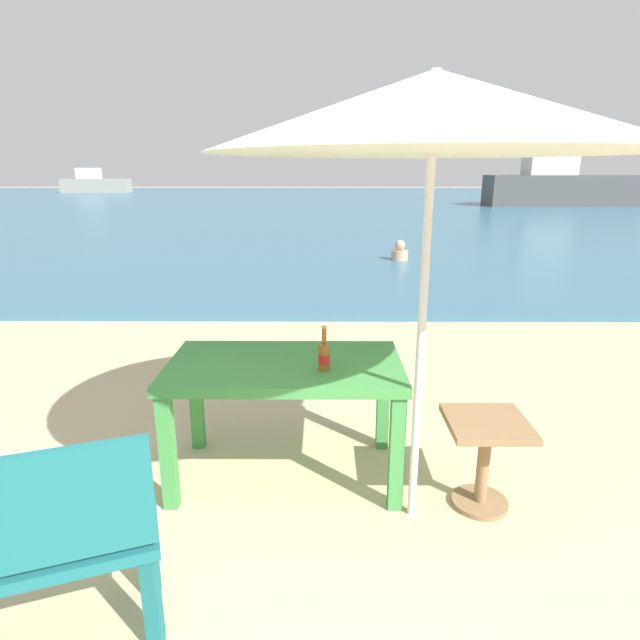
{
  "coord_description": "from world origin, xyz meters",
  "views": [
    {
      "loc": [
        -0.18,
        -1.38,
        1.87
      ],
      "look_at": [
        -0.2,
        3.0,
        0.6
      ],
      "focal_mm": 29.18,
      "sensor_mm": 36.0,
      "label": 1
    }
  ],
  "objects_px": {
    "swimmer_person": "(400,252)",
    "boat_ferry": "(558,186)",
    "patio_umbrella": "(434,113)",
    "boat_cargo_ship": "(95,184)",
    "picnic_table_green": "(285,379)",
    "beer_bottle_amber": "(324,355)",
    "side_table_wood": "(485,450)"
  },
  "relations": [
    {
      "from": "swimmer_person",
      "to": "boat_ferry",
      "type": "distance_m",
      "value": 20.13
    },
    {
      "from": "patio_umbrella",
      "to": "boat_cargo_ship",
      "type": "relative_size",
      "value": 0.43
    },
    {
      "from": "patio_umbrella",
      "to": "boat_cargo_ship",
      "type": "distance_m",
      "value": 45.49
    },
    {
      "from": "picnic_table_green",
      "to": "swimmer_person",
      "type": "distance_m",
      "value": 7.97
    },
    {
      "from": "beer_bottle_amber",
      "to": "side_table_wood",
      "type": "relative_size",
      "value": 0.49
    },
    {
      "from": "boat_ferry",
      "to": "patio_umbrella",
      "type": "bearing_deg",
      "value": -114.79
    },
    {
      "from": "patio_umbrella",
      "to": "boat_ferry",
      "type": "bearing_deg",
      "value": 65.21
    },
    {
      "from": "picnic_table_green",
      "to": "side_table_wood",
      "type": "distance_m",
      "value": 1.22
    },
    {
      "from": "beer_bottle_amber",
      "to": "side_table_wood",
      "type": "xyz_separation_m",
      "value": [
        0.9,
        -0.18,
        -0.5
      ]
    },
    {
      "from": "beer_bottle_amber",
      "to": "swimmer_person",
      "type": "height_order",
      "value": "beer_bottle_amber"
    },
    {
      "from": "beer_bottle_amber",
      "to": "boat_ferry",
      "type": "height_order",
      "value": "boat_ferry"
    },
    {
      "from": "beer_bottle_amber",
      "to": "boat_ferry",
      "type": "relative_size",
      "value": 0.04
    },
    {
      "from": "beer_bottle_amber",
      "to": "swimmer_person",
      "type": "xyz_separation_m",
      "value": [
        1.57,
        7.88,
        -0.61
      ]
    },
    {
      "from": "swimmer_person",
      "to": "boat_cargo_ship",
      "type": "height_order",
      "value": "boat_cargo_ship"
    },
    {
      "from": "side_table_wood",
      "to": "boat_cargo_ship",
      "type": "bearing_deg",
      "value": 115.46
    },
    {
      "from": "side_table_wood",
      "to": "boat_ferry",
      "type": "bearing_deg",
      "value": 65.91
    },
    {
      "from": "beer_bottle_amber",
      "to": "boat_cargo_ship",
      "type": "height_order",
      "value": "boat_cargo_ship"
    },
    {
      "from": "picnic_table_green",
      "to": "side_table_wood",
      "type": "relative_size",
      "value": 2.59
    },
    {
      "from": "patio_umbrella",
      "to": "boat_ferry",
      "type": "height_order",
      "value": "boat_ferry"
    },
    {
      "from": "picnic_table_green",
      "to": "boat_cargo_ship",
      "type": "distance_m",
      "value": 44.8
    },
    {
      "from": "swimmer_person",
      "to": "boat_cargo_ship",
      "type": "bearing_deg",
      "value": 121.48
    },
    {
      "from": "beer_bottle_amber",
      "to": "boat_ferry",
      "type": "bearing_deg",
      "value": 64.05
    },
    {
      "from": "side_table_wood",
      "to": "picnic_table_green",
      "type": "bearing_deg",
      "value": 164.57
    },
    {
      "from": "beer_bottle_amber",
      "to": "boat_cargo_ship",
      "type": "xyz_separation_m",
      "value": [
        -18.68,
        40.96,
        -0.07
      ]
    },
    {
      "from": "patio_umbrella",
      "to": "boat_cargo_ship",
      "type": "height_order",
      "value": "patio_umbrella"
    },
    {
      "from": "side_table_wood",
      "to": "patio_umbrella",
      "type": "bearing_deg",
      "value": -168.38
    },
    {
      "from": "beer_bottle_amber",
      "to": "patio_umbrella",
      "type": "bearing_deg",
      "value": -28.44
    },
    {
      "from": "patio_umbrella",
      "to": "boat_ferry",
      "type": "xyz_separation_m",
      "value": [
        11.66,
        25.25,
        -1.06
      ]
    },
    {
      "from": "patio_umbrella",
      "to": "side_table_wood",
      "type": "distance_m",
      "value": 1.81
    },
    {
      "from": "beer_bottle_amber",
      "to": "boat_cargo_ship",
      "type": "bearing_deg",
      "value": 114.52
    },
    {
      "from": "swimmer_person",
      "to": "picnic_table_green",
      "type": "bearing_deg",
      "value": -103.13
    },
    {
      "from": "side_table_wood",
      "to": "boat_cargo_ship",
      "type": "xyz_separation_m",
      "value": [
        -19.59,
        41.14,
        0.43
      ]
    }
  ]
}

